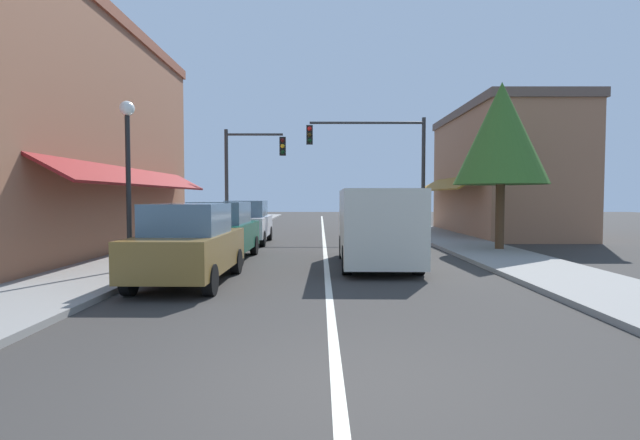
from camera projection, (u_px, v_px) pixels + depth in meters
The scene contains 14 objects.
ground_plane at pixel (323, 238), 22.68m from camera, with size 80.00×80.00×0.00m, color #33302D.
sidewalk_left at pixel (206, 237), 22.66m from camera, with size 2.60×56.00×0.12m, color gray.
sidewalk_right at pixel (440, 237), 22.69m from camera, with size 2.60×56.00×0.12m, color gray.
lane_center_stripe at pixel (323, 238), 22.68m from camera, with size 0.14×52.00×0.01m, color silver.
storefront_left_block at pixel (40, 136), 16.48m from camera, with size 7.13×14.20×8.02m.
storefront_right_block at pixel (500, 172), 24.54m from camera, with size 5.85×10.20×6.34m.
parked_car_nearest_left at pixel (188, 244), 10.64m from camera, with size 1.83×4.12×1.77m.
parked_car_second_left at pixel (220, 231), 14.63m from camera, with size 1.85×4.14×1.77m.
parked_car_third_left at pixel (246, 222), 19.95m from camera, with size 1.80×4.11×1.77m.
van_in_lane at pixel (376, 225), 13.43m from camera, with size 2.08×5.22×2.12m.
traffic_signal_mast_arm at pixel (381, 155), 23.13m from camera, with size 5.71×0.50×5.73m.
traffic_signal_left_corner at pixel (246, 166), 23.74m from camera, with size 3.04×0.50×5.25m.
street_lamp_left_near at pixel (127, 156), 11.84m from camera, with size 0.36×0.36×4.26m.
tree_right_near at pixel (500, 134), 16.65m from camera, with size 3.20×3.20×5.87m.
Camera 1 is at (-0.18, -4.61, 1.91)m, focal length 27.11 mm.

